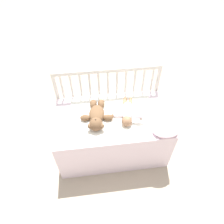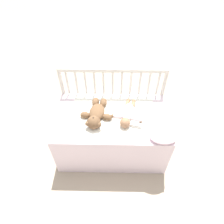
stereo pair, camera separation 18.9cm
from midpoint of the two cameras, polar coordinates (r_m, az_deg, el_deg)
The scene contains 7 objects.
ground_plane at distance 2.34m, azimuth 2.34°, elevation -9.99°, with size 12.00×12.00×0.00m, color tan.
crib_mattress at distance 2.13m, azimuth 2.55°, elevation -6.17°, with size 1.11×0.65×0.52m.
crib_rail at distance 2.13m, azimuth 2.73°, elevation 6.76°, with size 1.11×0.04×0.83m.
blanket at distance 1.95m, azimuth 3.16°, elevation -0.91°, with size 0.82×0.54×0.01m.
teddy_bear at distance 1.89m, azimuth -1.69°, elevation -0.79°, with size 0.32×0.42×0.13m.
baby at distance 1.92m, azimuth 7.28°, elevation -0.59°, with size 0.31×0.40×0.10m.
small_pillow at distance 1.82m, azimuth 17.40°, elevation -6.95°, with size 0.24×0.16×0.06m.
Camera 2 is at (0.02, -1.29, 1.95)m, focal length 32.00 mm.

